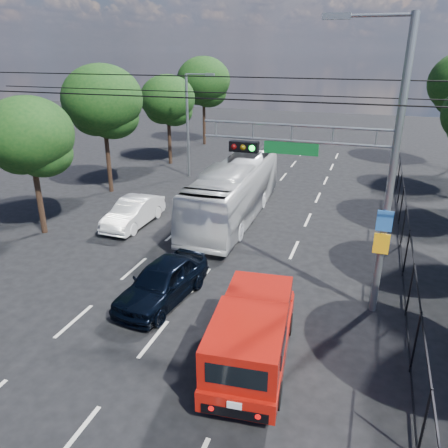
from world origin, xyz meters
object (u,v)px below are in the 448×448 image
at_px(navy_hatchback, 162,281).
at_px(white_bus, 234,192).
at_px(red_pickup, 252,333).
at_px(white_van, 134,212).
at_px(signal_mast, 353,161).

distance_m(navy_hatchback, white_bus, 8.79).
bearing_deg(white_bus, navy_hatchback, -90.46).
height_order(red_pickup, navy_hatchback, red_pickup).
relative_size(navy_hatchback, white_van, 1.03).
distance_m(red_pickup, white_van, 12.09).
xyz_separation_m(navy_hatchback, white_bus, (-0.12, 8.75, 0.74)).
height_order(red_pickup, white_van, red_pickup).
bearing_deg(signal_mast, white_bus, 131.46).
bearing_deg(navy_hatchback, white_van, 134.26).
bearing_deg(white_bus, red_pickup, -70.86).
bearing_deg(signal_mast, navy_hatchback, -163.48).
bearing_deg(navy_hatchback, red_pickup, -23.30).
bearing_deg(navy_hatchback, white_bus, 97.53).
relative_size(navy_hatchback, white_bus, 0.41).
distance_m(signal_mast, navy_hatchback, 7.73).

